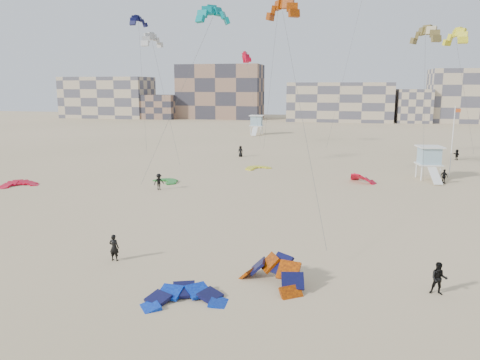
% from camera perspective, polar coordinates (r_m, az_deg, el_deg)
% --- Properties ---
extents(ground, '(320.00, 320.00, 0.00)m').
position_cam_1_polar(ground, '(27.98, -12.02, -11.78)').
color(ground, '#D3B58D').
rests_on(ground, ground).
extents(kite_ground_blue, '(5.15, 5.29, 2.01)m').
position_cam_1_polar(kite_ground_blue, '(25.00, -6.76, -14.52)').
color(kite_ground_blue, '#0C42BA').
rests_on(kite_ground_blue, ground).
extents(kite_ground_orange, '(5.78, 5.79, 4.11)m').
position_cam_1_polar(kite_ground_orange, '(26.87, 3.97, -12.55)').
color(kite_ground_orange, '#D75000').
rests_on(kite_ground_orange, ground).
extents(kite_ground_red, '(5.48, 5.51, 1.72)m').
position_cam_1_polar(kite_ground_red, '(57.47, -25.33, -0.66)').
color(kite_ground_red, red).
rests_on(kite_ground_red, ground).
extents(kite_ground_green, '(4.44, 4.48, 0.69)m').
position_cam_1_polar(kite_ground_green, '(54.68, -8.99, -0.25)').
color(kite_ground_green, green).
rests_on(kite_ground_green, ground).
extents(kite_ground_red_far, '(4.52, 4.52, 2.99)m').
position_cam_1_polar(kite_ground_red_far, '(55.78, 14.64, -0.26)').
color(kite_ground_red_far, red).
rests_on(kite_ground_red_far, ground).
extents(kite_ground_yellow, '(4.76, 4.78, 0.59)m').
position_cam_1_polar(kite_ground_yellow, '(62.87, 2.15, 1.39)').
color(kite_ground_yellow, '#F9FF30').
rests_on(kite_ground_yellow, ground).
extents(kitesurfer_main, '(0.64, 0.42, 1.73)m').
position_cam_1_polar(kitesurfer_main, '(30.91, -15.10, -7.95)').
color(kitesurfer_main, black).
rests_on(kitesurfer_main, ground).
extents(kitesurfer_b, '(0.94, 0.77, 1.78)m').
position_cam_1_polar(kitesurfer_b, '(27.38, 23.08, -11.00)').
color(kitesurfer_b, black).
rests_on(kitesurfer_b, ground).
extents(kitesurfer_c, '(1.27, 1.23, 1.75)m').
position_cam_1_polar(kitesurfer_c, '(50.60, -9.86, -0.21)').
color(kitesurfer_c, black).
rests_on(kitesurfer_c, ground).
extents(kitesurfer_d, '(0.93, 0.99, 1.64)m').
position_cam_1_polar(kitesurfer_d, '(57.99, 23.63, 0.41)').
color(kitesurfer_d, black).
rests_on(kitesurfer_d, ground).
extents(kitesurfer_e, '(0.89, 0.63, 1.72)m').
position_cam_1_polar(kitesurfer_e, '(73.44, 0.06, 3.52)').
color(kitesurfer_e, black).
rests_on(kitesurfer_e, ground).
extents(kitesurfer_f, '(0.92, 1.57, 1.61)m').
position_cam_1_polar(kitesurfer_f, '(77.34, 24.91, 2.82)').
color(kitesurfer_f, black).
rests_on(kitesurfer_f, ground).
extents(kite_fly_teal_a, '(9.21, 6.54, 18.19)m').
position_cam_1_polar(kite_fly_teal_a, '(50.06, -3.30, 19.27)').
color(kite_fly_teal_a, '#048D84').
rests_on(kite_fly_teal_a, ground).
extents(kite_fly_orange, '(9.04, 28.10, 19.28)m').
position_cam_1_polar(kite_fly_orange, '(54.03, 5.19, 19.84)').
color(kite_fly_orange, '#D75000').
rests_on(kite_fly_orange, ground).
extents(kite_fly_grey, '(5.03, 3.99, 16.34)m').
position_cam_1_polar(kite_fly_grey, '(60.60, -10.66, 16.27)').
color(kite_fly_grey, '#BEBEBE').
rests_on(kite_fly_grey, ground).
extents(kite_fly_olive, '(5.17, 10.41, 16.83)m').
position_cam_1_polar(kite_fly_olive, '(60.04, 21.67, 15.97)').
color(kite_fly_olive, brown).
rests_on(kite_fly_olive, ground).
extents(kite_fly_yellow, '(7.47, 6.79, 17.77)m').
position_cam_1_polar(kite_fly_yellow, '(71.60, 24.82, 15.42)').
color(kite_fly_yellow, '#F9FF30').
rests_on(kite_fly_yellow, ground).
extents(kite_fly_navy, '(5.36, 8.20, 21.32)m').
position_cam_1_polar(kite_fly_navy, '(80.57, -12.28, 18.31)').
color(kite_fly_navy, '#0C0D3A').
rests_on(kite_fly_navy, ground).
extents(kite_fly_red, '(5.57, 5.63, 16.11)m').
position_cam_1_polar(kite_fly_red, '(83.94, 0.78, 14.64)').
color(kite_fly_red, red).
rests_on(kite_fly_red, ground).
extents(lifeguard_tower_near, '(3.15, 5.60, 3.95)m').
position_cam_1_polar(lifeguard_tower_near, '(59.87, 22.02, 1.96)').
color(lifeguard_tower_near, white).
rests_on(lifeguard_tower_near, ground).
extents(lifeguard_tower_far, '(3.18, 6.01, 4.38)m').
position_cam_1_polar(lifeguard_tower_far, '(107.86, 2.02, 6.73)').
color(lifeguard_tower_far, white).
rests_on(lifeguard_tower_far, ground).
extents(flagpole, '(0.70, 0.11, 8.58)m').
position_cam_1_polar(flagpole, '(62.21, 24.48, 4.45)').
color(flagpole, white).
rests_on(flagpole, ground).
extents(condo_west_a, '(30.00, 15.00, 14.00)m').
position_cam_1_polar(condo_west_a, '(173.44, -15.81, 9.66)').
color(condo_west_a, tan).
rests_on(condo_west_a, ground).
extents(condo_west_b, '(28.00, 14.00, 18.00)m').
position_cam_1_polar(condo_west_b, '(162.60, -2.39, 10.69)').
color(condo_west_b, '#876652').
rests_on(condo_west_b, ground).
extents(condo_mid, '(32.00, 16.00, 12.00)m').
position_cam_1_polar(condo_mid, '(153.45, 12.04, 9.30)').
color(condo_mid, tan).
rests_on(condo_mid, ground).
extents(condo_east, '(26.00, 14.00, 16.00)m').
position_cam_1_polar(condo_east, '(160.24, 26.71, 9.15)').
color(condo_east, tan).
rests_on(condo_east, ground).
extents(condo_fill_left, '(12.00, 10.00, 8.00)m').
position_cam_1_polar(condo_fill_left, '(163.30, -9.80, 8.79)').
color(condo_fill_left, '#876652').
rests_on(condo_fill_left, ground).
extents(condo_fill_right, '(10.00, 10.00, 10.00)m').
position_cam_1_polar(condo_fill_right, '(152.94, 20.37, 8.46)').
color(condo_fill_right, tan).
rests_on(condo_fill_right, ground).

